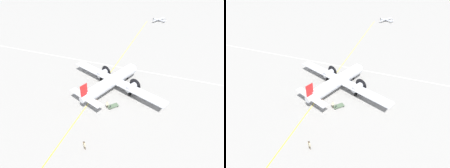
% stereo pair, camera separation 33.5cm
% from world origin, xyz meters
% --- Properties ---
extents(ground_plane, '(300.00, 300.00, 0.00)m').
position_xyz_m(ground_plane, '(0.00, 0.00, 0.00)').
color(ground_plane, gray).
extents(apron_line_eastwest, '(120.00, 0.16, 0.01)m').
position_xyz_m(apron_line_eastwest, '(0.00, -3.05, 0.00)').
color(apron_line_eastwest, gold).
rests_on(apron_line_eastwest, ground_plane).
extents(apron_line_northsouth, '(0.16, 120.00, 0.01)m').
position_xyz_m(apron_line_northsouth, '(-10.75, 0.00, 0.00)').
color(apron_line_northsouth, silver).
rests_on(apron_line_northsouth, ground_plane).
extents(airliner_main, '(17.74, 24.90, 5.67)m').
position_xyz_m(airliner_main, '(-0.38, 0.15, 2.48)').
color(airliner_main, silver).
rests_on(airliner_main, ground_plane).
extents(crew_foreground, '(0.38, 0.57, 1.78)m').
position_xyz_m(crew_foreground, '(16.28, 1.33, 1.12)').
color(crew_foreground, '#473D2D').
rests_on(crew_foreground, ground_plane).
extents(passenger_boarding, '(0.55, 0.31, 1.69)m').
position_xyz_m(passenger_boarding, '(6.32, -0.95, 1.04)').
color(passenger_boarding, '#473D2D').
rests_on(passenger_boarding, ground_plane).
extents(ramp_agent, '(0.36, 0.50, 1.67)m').
position_xyz_m(ramp_agent, '(6.19, 1.25, 1.02)').
color(ramp_agent, '#473D2D').
rests_on(ramp_agent, ground_plane).
extents(suitcase_near_door, '(0.46, 0.13, 0.61)m').
position_xyz_m(suitcase_near_door, '(6.01, 1.81, 0.29)').
color(suitcase_near_door, '#232328').
rests_on(suitcase_near_door, ground_plane).
extents(baggage_cart, '(2.39, 2.38, 0.56)m').
position_xyz_m(baggage_cart, '(5.48, 2.17, 0.28)').
color(baggage_cart, '#4C6047').
rests_on(baggage_cart, ground_plane).
extents(light_aircraft_distant, '(8.97, 7.00, 1.86)m').
position_xyz_m(light_aircraft_distant, '(-61.39, 2.40, 0.79)').
color(light_aircraft_distant, '#B7BCC6').
rests_on(light_aircraft_distant, ground_plane).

